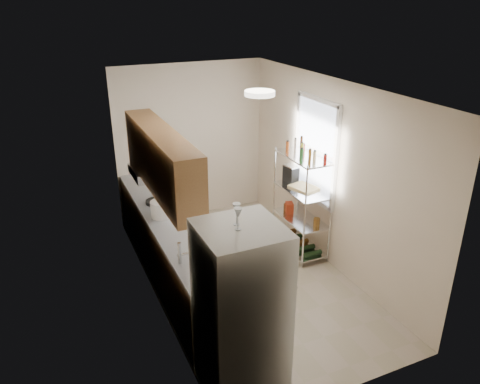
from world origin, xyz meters
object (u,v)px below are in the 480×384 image
object	(u,v)px
refrigerator	(241,312)
espresso_machine	(291,174)
frying_pan_large	(155,202)
rice_cooker	(161,209)
cutting_board	(304,187)

from	to	relation	value
refrigerator	espresso_machine	size ratio (longest dim) A/B	6.98
espresso_machine	refrigerator	bearing A→B (deg)	-138.01
refrigerator	frying_pan_large	world-z (taller)	refrigerator
rice_cooker	espresso_machine	bearing A→B (deg)	3.67
rice_cooker	cutting_board	distance (m)	2.07
refrigerator	rice_cooker	distance (m)	2.22
frying_pan_large	espresso_machine	bearing A→B (deg)	-19.52
frying_pan_large	refrigerator	bearing A→B (deg)	-98.50
refrigerator	cutting_board	xyz separation A→B (m)	(1.92, 2.04, 0.14)
rice_cooker	espresso_machine	distance (m)	2.02
frying_pan_large	rice_cooker	bearing A→B (deg)	-105.44
frying_pan_large	espresso_machine	world-z (taller)	espresso_machine
rice_cooker	espresso_machine	size ratio (longest dim) A/B	1.05
refrigerator	cutting_board	world-z (taller)	refrigerator
cutting_board	frying_pan_large	bearing A→B (deg)	163.12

